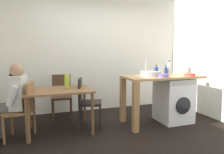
{
  "coord_description": "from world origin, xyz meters",
  "views": [
    {
      "loc": [
        -1.21,
        -2.92,
        1.36
      ],
      "look_at": [
        -0.05,
        0.45,
        0.93
      ],
      "focal_mm": 32.4,
      "sensor_mm": 36.0,
      "label": 1
    }
  ],
  "objects_px": {
    "colander": "(190,74)",
    "bottle_clear_small": "(169,68)",
    "dining_table": "(59,95)",
    "mixing_bowl": "(163,75)",
    "chair_person_seat": "(24,107)",
    "bottle_squat_brown": "(166,70)",
    "utensil_crock": "(188,71)",
    "chair_opposite": "(86,100)",
    "seated_person": "(12,97)",
    "bottle_tall_green": "(156,70)",
    "washing_machine": "(173,100)",
    "chair_spare_by_wall": "(62,94)",
    "vase": "(67,81)"
  },
  "relations": [
    {
      "from": "chair_spare_by_wall",
      "to": "utensil_crock",
      "type": "bearing_deg",
      "value": 165.46
    },
    {
      "from": "dining_table",
      "to": "bottle_tall_green",
      "type": "xyz_separation_m",
      "value": [
        1.95,
        0.12,
        0.36
      ]
    },
    {
      "from": "chair_opposite",
      "to": "washing_machine",
      "type": "distance_m",
      "value": 1.72
    },
    {
      "from": "dining_table",
      "to": "mixing_bowl",
      "type": "xyz_separation_m",
      "value": [
        1.81,
        -0.36,
        0.31
      ]
    },
    {
      "from": "chair_person_seat",
      "to": "bottle_tall_green",
      "type": "height_order",
      "value": "bottle_tall_green"
    },
    {
      "from": "utensil_crock",
      "to": "seated_person",
      "type": "bearing_deg",
      "value": 179.57
    },
    {
      "from": "chair_opposite",
      "to": "bottle_clear_small",
      "type": "xyz_separation_m",
      "value": [
        1.71,
        -0.06,
        0.54
      ]
    },
    {
      "from": "mixing_bowl",
      "to": "utensil_crock",
      "type": "xyz_separation_m",
      "value": [
        0.75,
        0.25,
        0.04
      ]
    },
    {
      "from": "chair_opposite",
      "to": "utensil_crock",
      "type": "bearing_deg",
      "value": 100.68
    },
    {
      "from": "seated_person",
      "to": "vase",
      "type": "xyz_separation_m",
      "value": [
        0.86,
        0.18,
        0.19
      ]
    },
    {
      "from": "chair_spare_by_wall",
      "to": "vase",
      "type": "relative_size",
      "value": 3.58
    },
    {
      "from": "utensil_crock",
      "to": "vase",
      "type": "xyz_separation_m",
      "value": [
        -2.4,
        0.21,
        -0.12
      ]
    },
    {
      "from": "seated_person",
      "to": "mixing_bowl",
      "type": "bearing_deg",
      "value": -85.53
    },
    {
      "from": "chair_person_seat",
      "to": "vase",
      "type": "xyz_separation_m",
      "value": [
        0.7,
        0.21,
        0.36
      ]
    },
    {
      "from": "dining_table",
      "to": "washing_machine",
      "type": "height_order",
      "value": "washing_machine"
    },
    {
      "from": "dining_table",
      "to": "seated_person",
      "type": "distance_m",
      "value": 0.71
    },
    {
      "from": "chair_spare_by_wall",
      "to": "bottle_tall_green",
      "type": "relative_size",
      "value": 4.67
    },
    {
      "from": "dining_table",
      "to": "vase",
      "type": "bearing_deg",
      "value": 33.69
    },
    {
      "from": "dining_table",
      "to": "bottle_tall_green",
      "type": "bearing_deg",
      "value": 3.54
    },
    {
      "from": "dining_table",
      "to": "colander",
      "type": "bearing_deg",
      "value": -9.06
    },
    {
      "from": "washing_machine",
      "to": "colander",
      "type": "distance_m",
      "value": 0.59
    },
    {
      "from": "seated_person",
      "to": "washing_machine",
      "type": "xyz_separation_m",
      "value": [
        2.89,
        -0.08,
        -0.24
      ]
    },
    {
      "from": "chair_spare_by_wall",
      "to": "bottle_tall_green",
      "type": "xyz_separation_m",
      "value": [
        1.85,
        -0.65,
        0.5
      ]
    },
    {
      "from": "chair_person_seat",
      "to": "bottle_squat_brown",
      "type": "relative_size",
      "value": 4.55
    },
    {
      "from": "dining_table",
      "to": "bottle_squat_brown",
      "type": "bearing_deg",
      "value": -0.5
    },
    {
      "from": "bottle_tall_green",
      "to": "bottle_squat_brown",
      "type": "distance_m",
      "value": 0.19
    },
    {
      "from": "vase",
      "to": "washing_machine",
      "type": "bearing_deg",
      "value": -7.3
    },
    {
      "from": "bottle_squat_brown",
      "to": "bottle_clear_small",
      "type": "bearing_deg",
      "value": 17.77
    },
    {
      "from": "chair_opposite",
      "to": "colander",
      "type": "distance_m",
      "value": 2.0
    },
    {
      "from": "washing_machine",
      "to": "bottle_squat_brown",
      "type": "xyz_separation_m",
      "value": [
        -0.1,
        0.14,
        0.58
      ]
    },
    {
      "from": "colander",
      "to": "bottle_clear_small",
      "type": "bearing_deg",
      "value": 115.4
    },
    {
      "from": "chair_person_seat",
      "to": "vase",
      "type": "distance_m",
      "value": 0.81
    },
    {
      "from": "chair_opposite",
      "to": "utensil_crock",
      "type": "relative_size",
      "value": 3.0
    },
    {
      "from": "chair_opposite",
      "to": "seated_person",
      "type": "distance_m",
      "value": 1.2
    },
    {
      "from": "chair_person_seat",
      "to": "seated_person",
      "type": "distance_m",
      "value": 0.23
    },
    {
      "from": "utensil_crock",
      "to": "chair_opposite",
      "type": "bearing_deg",
      "value": 175.08
    },
    {
      "from": "mixing_bowl",
      "to": "utensil_crock",
      "type": "distance_m",
      "value": 0.79
    },
    {
      "from": "chair_person_seat",
      "to": "colander",
      "type": "xyz_separation_m",
      "value": [
        2.92,
        -0.26,
        0.44
      ]
    },
    {
      "from": "mixing_bowl",
      "to": "vase",
      "type": "distance_m",
      "value": 1.72
    },
    {
      "from": "bottle_clear_small",
      "to": "utensil_crock",
      "type": "relative_size",
      "value": 0.95
    },
    {
      "from": "chair_spare_by_wall",
      "to": "bottle_tall_green",
      "type": "distance_m",
      "value": 2.02
    },
    {
      "from": "chair_person_seat",
      "to": "vase",
      "type": "relative_size",
      "value": 3.58
    },
    {
      "from": "chair_opposite",
      "to": "utensil_crock",
      "type": "xyz_separation_m",
      "value": [
        2.07,
        -0.18,
        0.48
      ]
    },
    {
      "from": "chair_person_seat",
      "to": "bottle_clear_small",
      "type": "xyz_separation_m",
      "value": [
        2.73,
        0.13,
        0.54
      ]
    },
    {
      "from": "colander",
      "to": "dining_table",
      "type": "bearing_deg",
      "value": 170.94
    },
    {
      "from": "bottle_squat_brown",
      "to": "dining_table",
      "type": "bearing_deg",
      "value": 179.5
    },
    {
      "from": "bottle_tall_green",
      "to": "bottle_clear_small",
      "type": "bearing_deg",
      "value": -24.67
    },
    {
      "from": "washing_machine",
      "to": "mixing_bowl",
      "type": "distance_m",
      "value": 0.67
    },
    {
      "from": "chair_opposite",
      "to": "vase",
      "type": "relative_size",
      "value": 3.58
    },
    {
      "from": "chair_opposite",
      "to": "chair_spare_by_wall",
      "type": "height_order",
      "value": "same"
    }
  ]
}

